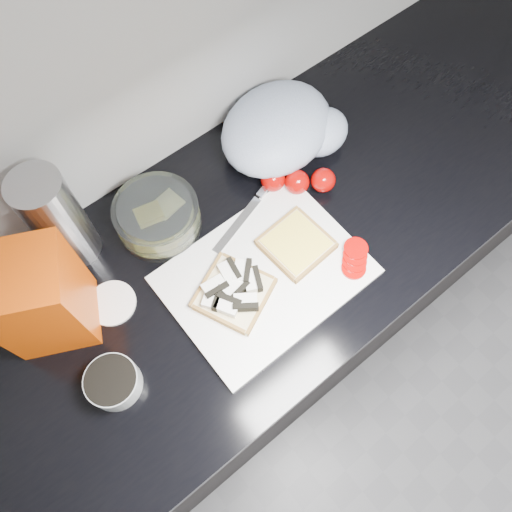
{
  "coord_description": "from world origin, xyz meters",
  "views": [
    {
      "loc": [
        -0.18,
        0.81,
        1.86
      ],
      "look_at": [
        0.09,
        1.15,
        0.95
      ],
      "focal_mm": 35.0,
      "sensor_mm": 36.0,
      "label": 1
    }
  ],
  "objects_px": {
    "cutting_board": "(265,275)",
    "steel_canister": "(58,219)",
    "bread_bag": "(39,299)",
    "glass_bowl": "(158,217)"
  },
  "relations": [
    {
      "from": "cutting_board",
      "to": "bread_bag",
      "type": "height_order",
      "value": "bread_bag"
    },
    {
      "from": "steel_canister",
      "to": "cutting_board",
      "type": "bearing_deg",
      "value": -48.25
    },
    {
      "from": "bread_bag",
      "to": "glass_bowl",
      "type": "bearing_deg",
      "value": 37.12
    },
    {
      "from": "cutting_board",
      "to": "steel_canister",
      "type": "distance_m",
      "value": 0.42
    },
    {
      "from": "bread_bag",
      "to": "steel_canister",
      "type": "bearing_deg",
      "value": 74.67
    },
    {
      "from": "cutting_board",
      "to": "steel_canister",
      "type": "xyz_separation_m",
      "value": [
        -0.27,
        0.3,
        0.12
      ]
    },
    {
      "from": "bread_bag",
      "to": "cutting_board",
      "type": "bearing_deg",
      "value": 0.1
    },
    {
      "from": "steel_canister",
      "to": "glass_bowl",
      "type": "bearing_deg",
      "value": -21.41
    },
    {
      "from": "cutting_board",
      "to": "glass_bowl",
      "type": "relative_size",
      "value": 2.2
    },
    {
      "from": "cutting_board",
      "to": "bread_bag",
      "type": "bearing_deg",
      "value": 154.06
    }
  ]
}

